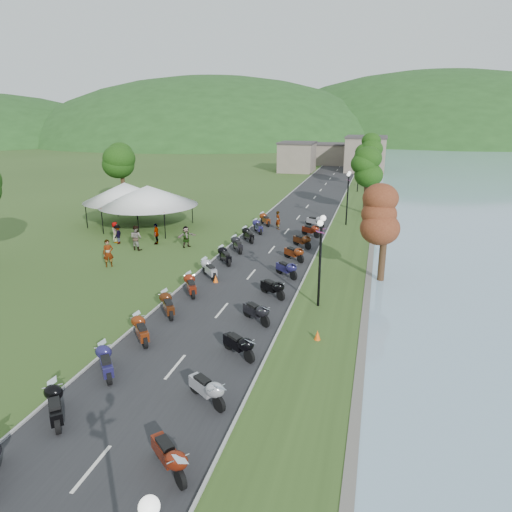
% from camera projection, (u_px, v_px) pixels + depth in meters
% --- Properties ---
extents(road, '(7.00, 120.00, 0.02)m').
position_uv_depth(road, '(298.00, 217.00, 47.01)').
color(road, '#272729').
rests_on(road, ground).
extents(hills_backdrop, '(360.00, 120.00, 76.00)m').
position_uv_depth(hills_backdrop, '(364.00, 138.00, 194.38)').
color(hills_backdrop, '#285621').
rests_on(hills_backdrop, ground).
extents(far_building, '(18.00, 16.00, 5.00)m').
position_uv_depth(far_building, '(329.00, 155.00, 88.20)').
color(far_building, gray).
rests_on(far_building, ground).
extents(moto_row_left, '(2.60, 44.64, 1.10)m').
position_uv_depth(moto_row_left, '(169.00, 305.00, 24.22)').
color(moto_row_left, '#331411').
rests_on(moto_row_left, ground).
extents(moto_row_right, '(2.60, 34.29, 1.10)m').
position_uv_depth(moto_row_right, '(280.00, 278.00, 28.31)').
color(moto_row_right, '#331411').
rests_on(moto_row_right, ground).
extents(vendor_tent_main, '(6.04, 6.04, 4.00)m').
position_uv_depth(vendor_tent_main, '(149.00, 207.00, 42.09)').
color(vendor_tent_main, white).
rests_on(vendor_tent_main, ground).
extents(vendor_tent_side, '(5.31, 5.31, 4.00)m').
position_uv_depth(vendor_tent_side, '(126.00, 203.00, 43.87)').
color(vendor_tent_side, white).
rests_on(vendor_tent_side, ground).
extents(tree_lakeside, '(2.36, 2.36, 6.57)m').
position_uv_depth(tree_lakeside, '(385.00, 231.00, 28.48)').
color(tree_lakeside, '#204D11').
rests_on(tree_lakeside, ground).
extents(pedestrian_a, '(0.88, 0.83, 1.95)m').
position_uv_depth(pedestrian_a, '(110.00, 266.00, 32.06)').
color(pedestrian_a, slate).
rests_on(pedestrian_a, ground).
extents(pedestrian_b, '(1.03, 0.69, 1.96)m').
position_uv_depth(pedestrian_b, '(137.00, 250.00, 35.98)').
color(pedestrian_b, slate).
rests_on(pedestrian_b, ground).
extents(pedestrian_c, '(0.54, 1.07, 1.59)m').
position_uv_depth(pedestrian_c, '(118.00, 244.00, 37.61)').
color(pedestrian_c, slate).
rests_on(pedestrian_c, ground).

